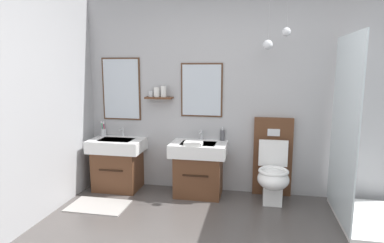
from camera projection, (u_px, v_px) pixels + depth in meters
wall_back at (244, 93)px, 4.17m from camera, size 4.42×0.46×2.59m
bath_mat at (98, 206)px, 3.86m from camera, size 0.68×0.44×0.01m
vanity_sink_left at (118, 162)px, 4.37m from camera, size 0.70×0.49×0.68m
tap_on_left_sink at (122, 131)px, 4.48m from camera, size 0.03×0.13×0.11m
vanity_sink_right at (199, 167)px, 4.17m from camera, size 0.70×0.49×0.68m
tap_on_right_sink at (201, 134)px, 4.28m from camera, size 0.03×0.13×0.11m
toilet at (273, 170)px, 4.00m from camera, size 0.48×0.62×1.00m
toothbrush_cup at (104, 132)px, 4.53m from camera, size 0.07×0.07×0.20m
soap_dispenser at (223, 135)px, 4.22m from camera, size 0.06×0.06×0.17m
folded_hand_towel at (193, 143)px, 3.98m from camera, size 0.22×0.16×0.04m
shower_tray at (371, 186)px, 3.41m from camera, size 0.99×1.02×1.95m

